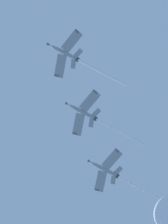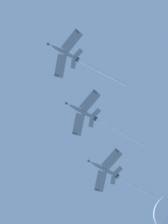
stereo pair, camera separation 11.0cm
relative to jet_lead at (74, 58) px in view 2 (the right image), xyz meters
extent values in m
ellipsoid|color=gray|center=(1.24, -3.87, 1.05)|extent=(5.18, 11.87, 4.34)
cone|color=#595E60|center=(3.22, -10.04, 2.74)|extent=(1.71, 2.13, 1.56)
ellipsoid|color=black|center=(1.82, -5.66, 2.16)|extent=(1.85, 3.10, 1.58)
cube|color=gray|center=(6.06, -1.54, 0.76)|extent=(9.51, 7.75, 1.10)
cube|color=#595E60|center=(9.87, 0.02, 0.80)|extent=(1.53, 1.88, 0.57)
cube|color=gray|center=(-4.03, -4.78, 0.76)|extent=(9.21, 4.12, 1.10)
cube|color=#595E60|center=(-8.04, -5.72, 0.80)|extent=(0.82, 1.81, 0.57)
cube|color=gray|center=(1.93, 1.43, -0.21)|extent=(3.96, 3.55, 0.61)
cube|color=gray|center=(-2.41, 0.04, -0.21)|extent=(3.61, 1.80, 0.61)
cube|color=#595E60|center=(-0.29, 0.89, 1.20)|extent=(1.10, 2.94, 3.31)
cylinder|color=#38383D|center=(-0.04, 1.59, -0.50)|extent=(1.12, 1.36, 1.03)
cylinder|color=#38383D|center=(-0.89, 1.31, -0.50)|extent=(1.12, 1.36, 1.03)
cylinder|color=white|center=(-3.58, 11.16, -3.16)|extent=(7.01, 19.53, 6.05)
ellipsoid|color=gray|center=(-19.97, 5.73, -3.54)|extent=(5.11, 11.91, 4.18)
cone|color=#595E60|center=(-18.02, -0.48, -1.94)|extent=(1.70, 2.11, 1.55)
ellipsoid|color=black|center=(-19.40, 3.92, -2.45)|extent=(1.83, 3.10, 1.54)
cube|color=gray|center=(-15.14, 8.04, -3.82)|extent=(9.53, 7.72, 1.05)
cube|color=#595E60|center=(-11.32, 9.57, -3.78)|extent=(1.52, 1.88, 0.55)
cube|color=gray|center=(-25.25, 4.87, -3.82)|extent=(9.20, 4.07, 1.05)
cube|color=#595E60|center=(-29.26, 3.94, -3.78)|extent=(0.80, 1.82, 0.55)
cube|color=gray|center=(-19.25, 11.05, -4.73)|extent=(3.97, 3.54, 0.58)
cube|color=gray|center=(-23.60, 9.68, -4.73)|extent=(3.62, 1.82, 0.58)
cube|color=#595E60|center=(-21.47, 10.50, -3.32)|extent=(1.07, 2.92, 3.29)
cylinder|color=#38383D|center=(-21.22, 11.22, -5.02)|extent=(1.11, 1.35, 1.02)
cylinder|color=#38383D|center=(-22.08, 10.95, -5.02)|extent=(1.11, 1.35, 1.02)
cylinder|color=white|center=(-24.85, 21.28, -7.64)|extent=(7.10, 20.44, 5.93)
ellipsoid|color=gray|center=(-41.51, 17.26, -7.19)|extent=(5.01, 11.91, 4.27)
cone|color=#595E60|center=(-39.63, 11.05, -5.54)|extent=(1.69, 2.12, 1.56)
ellipsoid|color=black|center=(-40.97, 15.45, -6.09)|extent=(1.81, 3.10, 1.56)
cube|color=gray|center=(-36.66, 19.52, -7.48)|extent=(9.54, 7.66, 1.08)
cube|color=#595E60|center=(-32.83, 21.02, -7.44)|extent=(1.51, 1.88, 0.56)
cube|color=gray|center=(-46.80, 16.44, -7.48)|extent=(9.17, 3.99, 1.08)
cube|color=#595E60|center=(-50.82, 15.55, -7.44)|extent=(0.79, 1.81, 0.56)
cube|color=gray|center=(-40.74, 22.56, -8.42)|extent=(3.97, 3.52, 0.60)
cube|color=gray|center=(-45.11, 21.23, -8.42)|extent=(3.63, 1.85, 0.60)
cube|color=#595E60|center=(-42.97, 22.04, -7.01)|extent=(1.05, 2.94, 3.30)
cylinder|color=#38383D|center=(-42.71, 22.74, -8.71)|extent=(1.10, 1.35, 1.02)
cylinder|color=#38383D|center=(-43.57, 22.48, -8.71)|extent=(1.10, 1.35, 1.02)
cylinder|color=white|center=(-45.78, 31.29, -11.01)|extent=(6.14, 17.48, 5.43)
camera|label=1|loc=(34.11, -0.42, -163.81)|focal=70.25mm
camera|label=2|loc=(34.10, -0.53, -163.81)|focal=70.25mm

